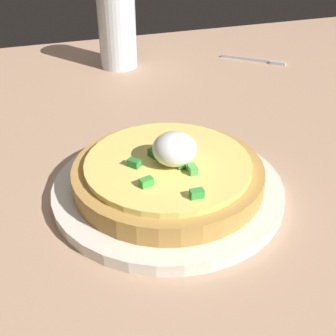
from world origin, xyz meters
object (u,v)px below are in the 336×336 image
Objects in this scene: plate at (168,189)px; fork at (259,60)px; cup_far at (118,34)px; pizza at (168,172)px.

fork is at bearing 50.18° from plate.
plate is 2.50× the size of fork.
cup_far reaches higher than fork.
plate reaches higher than fork.
pizza is 40.61cm from cup_far.
plate is 45.09cm from fork.
pizza is 45.18cm from fork.
cup_far is (3.60, 40.35, 2.86)cm from pizza.
pizza reaches higher than fork.
plate is 1.22× the size of pizza.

